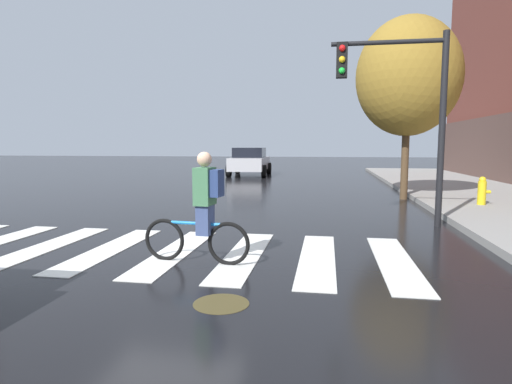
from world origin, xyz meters
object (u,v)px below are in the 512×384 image
sedan_mid (250,161)px  traffic_light_near (403,96)px  street_tree_near (408,77)px  cyclist (203,208)px  manhole_cover (221,303)px  fire_hydrant (482,191)px

sedan_mid → traffic_light_near: (6.14, -14.96, 2.01)m
street_tree_near → cyclist: bearing=-117.0°
manhole_cover → sedan_mid: (-3.37, 20.24, 0.85)m
manhole_cover → traffic_light_near: (2.77, 5.28, 2.86)m
sedan_mid → traffic_light_near: bearing=-67.7°
sedan_mid → street_tree_near: (7.06, -10.11, 3.13)m
manhole_cover → traffic_light_near: bearing=62.3°
fire_hydrant → street_tree_near: bearing=128.7°
sedan_mid → traffic_light_near: traffic_light_near is taller
manhole_cover → cyclist: size_ratio=0.37×
sedan_mid → manhole_cover: bearing=-80.5°
fire_hydrant → sedan_mid: bearing=125.6°
manhole_cover → cyclist: cyclist is taller
traffic_light_near → street_tree_near: bearing=79.2°
cyclist → fire_hydrant: (6.07, 6.44, -0.31)m
cyclist → manhole_cover: bearing=-66.8°
manhole_cover → fire_hydrant: 9.67m
sedan_mid → fire_hydrant: bearing=-54.4°
cyclist → street_tree_near: bearing=63.0°
traffic_light_near → street_tree_near: 5.06m
sedan_mid → cyclist: size_ratio=2.84×
cyclist → traffic_light_near: 5.45m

